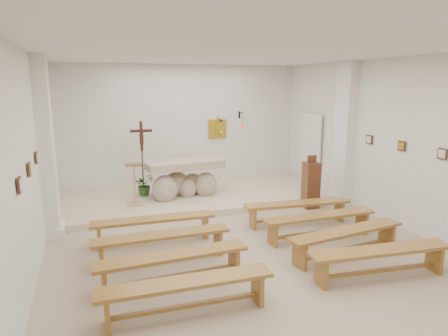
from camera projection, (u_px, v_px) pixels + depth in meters
name	position (u px, v px, depth m)	size (l,w,h in m)	color
ground	(248.00, 251.00, 7.24)	(7.00, 10.00, 0.00)	tan
wall_left	(26.00, 170.00, 5.76)	(0.02, 10.00, 3.50)	white
wall_right	(410.00, 146.00, 7.99)	(0.02, 10.00, 3.50)	white
wall_back	(182.00, 127.00, 11.48)	(7.00, 0.02, 3.50)	white
ceiling	(250.00, 51.00, 6.51)	(7.00, 10.00, 0.02)	silver
sanctuary_platform	(197.00, 196.00, 10.46)	(6.98, 3.00, 0.15)	beige
pilaster_left	(47.00, 149.00, 7.64)	(0.26, 0.55, 3.50)	white
pilaster_right	(344.00, 134.00, 9.80)	(0.26, 0.55, 3.50)	white
gold_wall_relief	(217.00, 129.00, 11.81)	(0.55, 0.04, 0.55)	gold
sanctuary_lamp	(243.00, 124.00, 11.77)	(0.11, 0.36, 0.44)	black
station_frame_left_front	(19.00, 185.00, 5.03)	(0.03, 0.20, 0.20)	#43281D
station_frame_left_mid	(29.00, 169.00, 5.95)	(0.03, 0.20, 0.20)	#43281D
station_frame_left_rear	(36.00, 158.00, 6.88)	(0.03, 0.20, 0.20)	#43281D
station_frame_right_front	(442.00, 154.00, 7.25)	(0.03, 0.20, 0.20)	#43281D
station_frame_right_mid	(402.00, 146.00, 8.17)	(0.03, 0.20, 0.20)	#43281D
station_frame_right_rear	(369.00, 139.00, 9.10)	(0.03, 0.20, 0.20)	#43281D
radiator_left	(53.00, 212.00, 8.58)	(0.10, 0.85, 0.52)	silver
radiator_right	(327.00, 185.00, 10.77)	(0.10, 0.85, 0.52)	silver
altar	(184.00, 181.00, 10.15)	(2.01, 0.96, 1.00)	beige
lectern	(134.00, 183.00, 9.36)	(0.41, 0.35, 1.08)	#DAB36A
crucifix_stand	(142.00, 151.00, 10.44)	(0.56, 0.25, 1.87)	#361C11
potted_plant	(144.00, 185.00, 10.24)	(0.50, 0.43, 0.56)	#275020
donation_pedestal	(311.00, 185.00, 9.65)	(0.37, 0.37, 1.29)	brown
bench_left_front	(154.00, 224.00, 7.55)	(2.32, 0.45, 0.49)	olive
bench_right_front	(297.00, 208.00, 8.54)	(2.34, 0.59, 0.49)	olive
bench_left_second	(162.00, 241.00, 6.76)	(2.32, 0.39, 0.49)	olive
bench_right_second	(319.00, 221.00, 7.74)	(2.31, 0.37, 0.49)	olive
bench_left_third	(173.00, 262.00, 5.96)	(2.33, 0.47, 0.49)	olive
bench_right_third	(346.00, 236.00, 6.94)	(2.34, 0.67, 0.49)	olive
bench_left_fourth	(186.00, 289.00, 5.17)	(2.32, 0.41, 0.49)	olive
bench_right_fourth	(381.00, 256.00, 6.15)	(2.34, 0.58, 0.49)	olive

